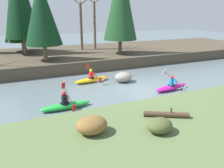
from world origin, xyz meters
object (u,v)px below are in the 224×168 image
Objects in this scene: kayaker_lead at (173,87)px; kayaker_middle at (93,79)px; driftwood_log at (166,114)px; kayaker_trailing at (66,105)px; boulder_midstream at (123,77)px.

kayaker_lead is 5.75m from kayaker_middle.
kayaker_lead is 1.54× the size of driftwood_log.
kayaker_lead and kayaker_trailing have the same top height.
kayaker_lead is 1.00× the size of kayaker_trailing.
kayaker_middle is 1.54× the size of driftwood_log.
boulder_midstream is at bearing 107.77° from driftwood_log.
boulder_midstream is at bearing 28.82° from kayaker_trailing.
driftwood_log is (-1.40, -6.90, 0.29)m from boulder_midstream.
boulder_midstream is (4.95, 3.06, 0.15)m from kayaker_trailing.
kayaker_middle is at bearing 155.10° from boulder_midstream.
kayaker_lead and kayaker_middle have the same top height.
kayaker_lead is 5.46m from driftwood_log.
kayaker_trailing reaches higher than boulder_midstream.
kayaker_lead is at bearing -51.83° from boulder_midstream.
boulder_midstream is at bearing -33.43° from kayaker_middle.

